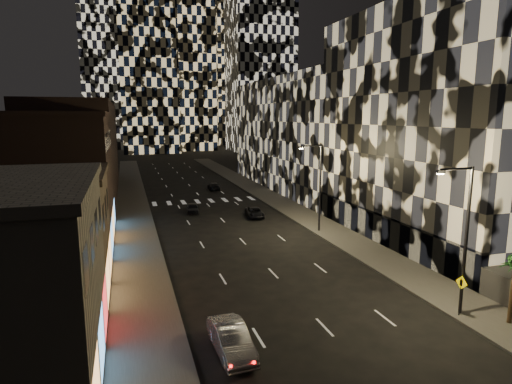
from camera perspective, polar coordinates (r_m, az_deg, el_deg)
sidewalk_left at (r=60.93m, az=-16.20°, el=-1.63°), size 4.00×120.00×0.15m
sidewalk_right at (r=64.28m, az=1.90°, el=-0.63°), size 4.00×120.00×0.15m
curb_left at (r=60.98m, az=-14.23°, el=-1.52°), size 0.20×120.00×0.15m
curb_right at (r=63.64m, az=0.11°, el=-0.73°), size 0.20×120.00×0.15m
retail_tan at (r=32.44m, az=-28.11°, el=-5.43°), size 10.00×10.00×8.00m
retail_brown at (r=44.15m, az=-25.31°, el=1.28°), size 10.00×15.00×12.00m
retail_filler_left at (r=70.23m, az=-22.36°, el=5.23°), size 10.00×40.00×14.00m
midrise_right at (r=45.86m, az=24.93°, el=7.89°), size 16.00×25.00×22.00m
midrise_base at (r=42.46m, az=16.17°, el=-4.66°), size 0.60×25.00×3.00m
midrise_filler_right at (r=73.44m, az=7.62°, el=7.64°), size 16.00×40.00×18.00m
tower_right_mid at (r=156.42m, az=0.48°, el=24.13°), size 20.00×20.00×100.00m
tower_center_low at (r=154.14m, az=-14.56°, el=23.08°), size 18.00×18.00×95.00m
streetlight_near at (r=28.09m, az=25.94°, el=-4.66°), size 2.55×0.25×9.00m
streetlight_far at (r=44.49m, az=8.28°, el=1.37°), size 2.55×0.25×9.00m
car_silver_parked at (r=23.18m, az=-3.35°, el=-19.00°), size 1.78×4.60×1.50m
car_dark_midlane at (r=54.40m, az=-8.43°, el=-2.13°), size 1.90×3.74×1.22m
car_dark_oncoming at (r=71.11m, az=-5.65°, el=0.79°), size 1.85×4.17×1.19m
car_dark_rightlane at (r=51.43m, az=-0.19°, el=-2.77°), size 2.42×4.37×1.16m
ped_sign at (r=28.92m, az=25.66°, el=-11.58°), size 0.10×0.83×2.48m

